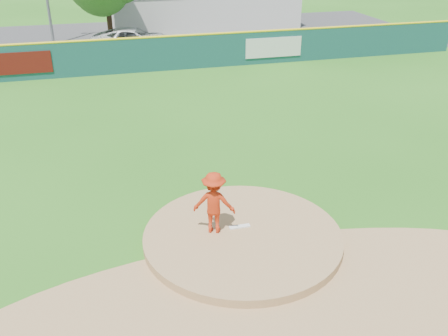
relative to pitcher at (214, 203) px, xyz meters
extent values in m
plane|color=#286B19|center=(0.73, -0.33, -1.14)|extent=(120.00, 120.00, 0.00)
cylinder|color=#9E774C|center=(0.73, -0.33, -1.14)|extent=(5.50, 5.50, 0.50)
cube|color=white|center=(0.73, -0.03, -0.87)|extent=(0.60, 0.15, 0.04)
cylinder|color=#9E774C|center=(0.73, -3.33, -1.14)|extent=(15.40, 15.40, 0.01)
cube|color=#38383A|center=(0.73, 26.67, -1.13)|extent=(44.00, 16.00, 0.02)
imported|color=red|center=(0.00, 0.00, 0.00)|extent=(1.32, 1.04, 1.79)
imported|color=silver|center=(0.11, 22.94, -0.35)|extent=(5.98, 3.75, 1.54)
cube|color=silver|center=(6.73, 31.67, 0.46)|extent=(15.00, 8.00, 3.20)
cube|color=#57110C|center=(-6.71, 17.59, -0.14)|extent=(3.60, 0.04, 1.20)
cube|color=silver|center=(8.16, 17.59, -0.14)|extent=(3.60, 0.04, 1.20)
cube|color=#154545|center=(0.73, 17.67, -0.14)|extent=(40.00, 0.10, 2.00)
cylinder|color=yellow|center=(0.73, 17.67, 0.86)|extent=(40.00, 0.14, 0.14)
cylinder|color=#382314|center=(-1.27, 24.67, 0.16)|extent=(0.36, 0.36, 2.60)
cylinder|color=#382314|center=(13.73, 35.67, -0.34)|extent=(0.40, 0.40, 1.60)
camera|label=1|loc=(-2.75, -11.35, 6.86)|focal=40.00mm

